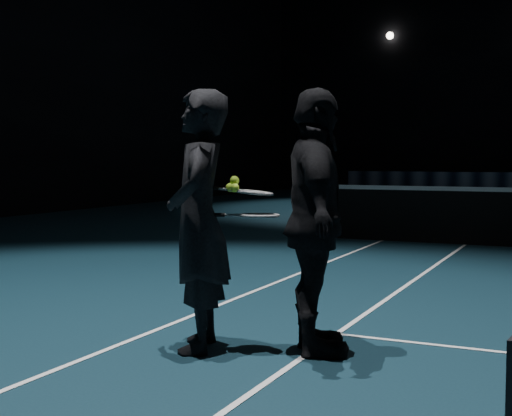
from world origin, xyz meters
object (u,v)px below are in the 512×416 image
(player_a, at_px, (199,221))
(tennis_balls, at_px, (233,186))
(player_b, at_px, (315,222))
(racket_upper, at_px, (254,192))
(racket_lower, at_px, (260,215))

(player_a, distance_m, tennis_balls, 0.36)
(player_b, xyz_separation_m, racket_upper, (-0.44, -0.10, 0.21))
(player_a, height_order, tennis_balls, player_a)
(player_a, bearing_deg, tennis_balls, 85.70)
(player_b, height_order, racket_lower, player_b)
(player_b, height_order, tennis_balls, player_b)
(racket_lower, height_order, racket_upper, racket_upper)
(tennis_balls, bearing_deg, player_a, -161.38)
(player_b, xyz_separation_m, tennis_balls, (-0.57, -0.17, 0.26))
(racket_lower, bearing_deg, player_a, -180.00)
(player_a, relative_size, racket_upper, 2.81)
(player_b, relative_size, tennis_balls, 15.90)
(player_a, relative_size, tennis_balls, 15.90)
(player_a, relative_size, player_b, 1.00)
(racket_upper, bearing_deg, player_a, -178.29)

